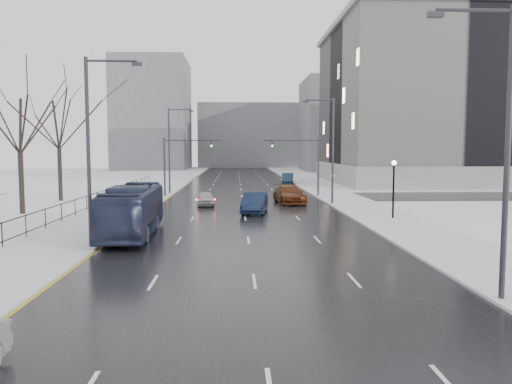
{
  "coord_description": "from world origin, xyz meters",
  "views": [
    {
      "loc": [
        -0.75,
        -6.41,
        5.28
      ],
      "look_at": [
        0.6,
        25.71,
        2.5
      ],
      "focal_mm": 35.0,
      "sensor_mm": 36.0,
      "label": 1
    }
  ],
  "objects": [
    {
      "name": "park_strip",
      "position": [
        -20.0,
        60.0,
        0.06
      ],
      "size": [
        14.0,
        150.0,
        0.12
      ],
      "primitive_type": "cube",
      "color": "white",
      "rests_on": "ground"
    },
    {
      "name": "streetlight_r_mid",
      "position": [
        8.17,
        40.0,
        5.62
      ],
      "size": [
        2.95,
        0.25,
        10.0
      ],
      "color": "#2D2D33",
      "rests_on": "ground"
    },
    {
      "name": "bus",
      "position": [
        -7.0,
        24.13,
        1.56
      ],
      "size": [
        3.02,
        11.0,
        3.04
      ],
      "primitive_type": "imported",
      "rotation": [
        0.0,
        0.0,
        0.04
      ],
      "color": "#252C48",
      "rests_on": "road"
    },
    {
      "name": "sidewalk_left",
      "position": [
        -10.5,
        60.0,
        0.08
      ],
      "size": [
        5.0,
        150.0,
        0.16
      ],
      "primitive_type": "cube",
      "color": "silver",
      "rests_on": "ground"
    },
    {
      "name": "sedan_right_near",
      "position": [
        0.84,
        34.11,
        0.89
      ],
      "size": [
        2.5,
        5.37,
        1.7
      ],
      "primitive_type": "imported",
      "rotation": [
        0.0,
        0.0,
        -0.14
      ],
      "color": "#121E38",
      "rests_on": "road"
    },
    {
      "name": "streetlight_r_near",
      "position": [
        8.17,
        10.0,
        5.62
      ],
      "size": [
        2.95,
        0.25,
        10.0
      ],
      "color": "#2D2D33",
      "rests_on": "ground"
    },
    {
      "name": "streetlight_l_far",
      "position": [
        -8.17,
        52.0,
        5.62
      ],
      "size": [
        2.95,
        0.25,
        10.0
      ],
      "color": "#2D2D33",
      "rests_on": "ground"
    },
    {
      "name": "road",
      "position": [
        0.0,
        60.0,
        0.02
      ],
      "size": [
        16.0,
        150.0,
        0.04
      ],
      "primitive_type": "cube",
      "color": "black",
      "rests_on": "ground"
    },
    {
      "name": "sedan_right_distant",
      "position": [
        7.2,
        68.58,
        0.84
      ],
      "size": [
        2.29,
        5.04,
        1.6
      ],
      "primitive_type": "imported",
      "rotation": [
        0.0,
        0.0,
        -0.12
      ],
      "color": "#19344B",
      "rests_on": "road"
    },
    {
      "name": "sedan_center_near",
      "position": [
        -3.5,
        39.76,
        0.7
      ],
      "size": [
        1.83,
        3.98,
        1.32
      ],
      "primitive_type": "imported",
      "rotation": [
        0.0,
        0.0,
        0.07
      ],
      "color": "#AAAAAF",
      "rests_on": "road"
    },
    {
      "name": "bldg_far_right",
      "position": [
        28.0,
        115.0,
        11.0
      ],
      "size": [
        24.0,
        20.0,
        22.0
      ],
      "primitive_type": "cube",
      "color": "slate",
      "rests_on": "ground"
    },
    {
      "name": "civic_building",
      "position": [
        35.0,
        72.0,
        11.21
      ],
      "size": [
        41.0,
        31.0,
        24.8
      ],
      "color": "gray",
      "rests_on": "ground"
    },
    {
      "name": "lamppost_r_mid",
      "position": [
        11.0,
        30.0,
        2.94
      ],
      "size": [
        0.36,
        0.36,
        4.28
      ],
      "color": "black",
      "rests_on": "sidewalk_right"
    },
    {
      "name": "tree_park_e",
      "position": [
        -18.2,
        44.0,
        0.0
      ],
      "size": [
        9.45,
        9.45,
        13.5
      ],
      "primitive_type": null,
      "color": "black",
      "rests_on": "ground"
    },
    {
      "name": "iron_fence",
      "position": [
        -13.0,
        30.0,
        0.91
      ],
      "size": [
        0.06,
        70.0,
        1.3
      ],
      "color": "black",
      "rests_on": "sidewalk_left"
    },
    {
      "name": "sidewalk_right",
      "position": [
        10.5,
        60.0,
        0.08
      ],
      "size": [
        5.0,
        150.0,
        0.16
      ],
      "primitive_type": "cube",
      "color": "silver",
      "rests_on": "ground"
    },
    {
      "name": "bldg_far_center",
      "position": [
        4.0,
        140.0,
        9.0
      ],
      "size": [
        30.0,
        18.0,
        18.0
      ],
      "primitive_type": "cube",
      "color": "slate",
      "rests_on": "ground"
    },
    {
      "name": "mast_signal_left",
      "position": [
        -7.33,
        48.0,
        4.11
      ],
      "size": [
        6.1,
        0.33,
        6.5
      ],
      "color": "#2D2D33",
      "rests_on": "ground"
    },
    {
      "name": "tree_park_d",
      "position": [
        -17.8,
        34.0,
        0.0
      ],
      "size": [
        8.75,
        8.75,
        12.5
      ],
      "primitive_type": null,
      "color": "black",
      "rests_on": "ground"
    },
    {
      "name": "no_uturn_sign",
      "position": [
        9.2,
        44.0,
        2.3
      ],
      "size": [
        0.6,
        0.06,
        2.7
      ],
      "color": "#2D2D33",
      "rests_on": "sidewalk_right"
    },
    {
      "name": "cross_road",
      "position": [
        0.0,
        48.0,
        0.02
      ],
      "size": [
        130.0,
        10.0,
        0.04
      ],
      "primitive_type": "cube",
      "color": "black",
      "rests_on": "ground"
    },
    {
      "name": "sedan_right_far",
      "position": [
        4.5,
        41.46,
        0.9
      ],
      "size": [
        3.13,
        6.16,
        1.71
      ],
      "primitive_type": "imported",
      "rotation": [
        0.0,
        0.0,
        0.13
      ],
      "color": "#52250E",
      "rests_on": "road"
    },
    {
      "name": "mast_signal_right",
      "position": [
        7.33,
        48.0,
        4.11
      ],
      "size": [
        6.1,
        0.33,
        6.5
      ],
      "color": "#2D2D33",
      "rests_on": "ground"
    },
    {
      "name": "bldg_far_left",
      "position": [
        -22.0,
        125.0,
        14.0
      ],
      "size": [
        18.0,
        22.0,
        28.0
      ],
      "primitive_type": "cube",
      "color": "slate",
      "rests_on": "ground"
    },
    {
      "name": "streetlight_l_near",
      "position": [
        -8.17,
        20.0,
        5.62
      ],
      "size": [
        2.95,
        0.25,
        10.0
      ],
      "color": "#2D2D33",
      "rests_on": "ground"
    }
  ]
}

